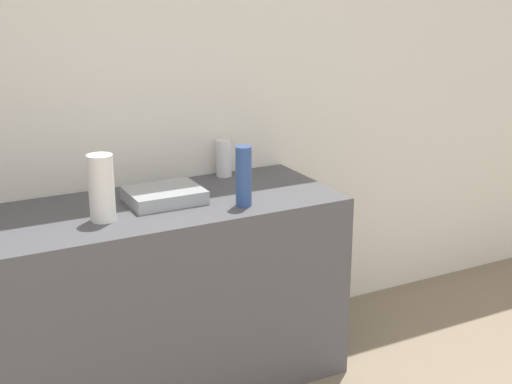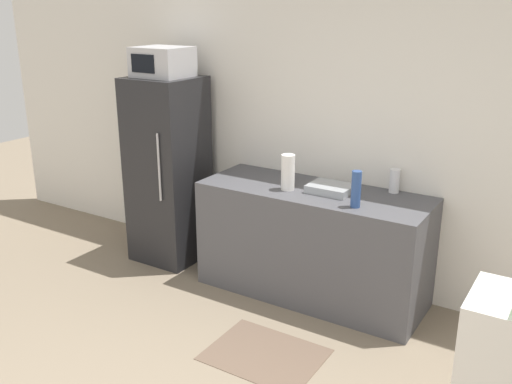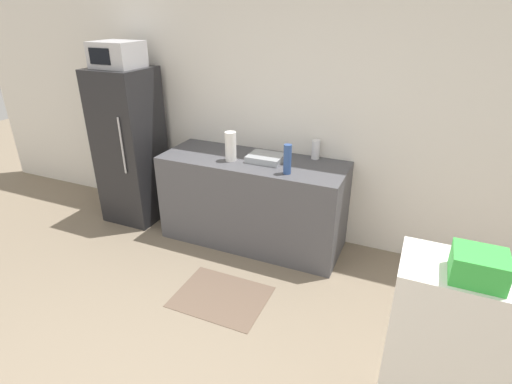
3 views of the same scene
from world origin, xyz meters
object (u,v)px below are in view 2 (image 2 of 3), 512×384
refrigerator (168,171)px  microwave (162,62)px  paper_towel_roll (288,172)px  bottle_short (395,181)px  bottle_tall (356,189)px

refrigerator → microwave: 0.96m
refrigerator → paper_towel_roll: size_ratio=5.99×
bottle_short → paper_towel_roll: size_ratio=0.66×
microwave → bottle_short: 2.17m
bottle_short → paper_towel_roll: (-0.72, -0.37, 0.05)m
bottle_short → bottle_tall: bearing=-104.9°
refrigerator → microwave: size_ratio=3.75×
microwave → bottle_tall: bearing=-4.8°
microwave → paper_towel_roll: microwave is taller
bottle_tall → bottle_short: size_ratio=1.44×
bottle_tall → microwave: bearing=175.2°
bottle_tall → bottle_short: bearing=75.1°
bottle_tall → paper_towel_roll: 0.61m
microwave → bottle_short: (1.98, 0.31, -0.81)m
microwave → bottle_short: microwave is taller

